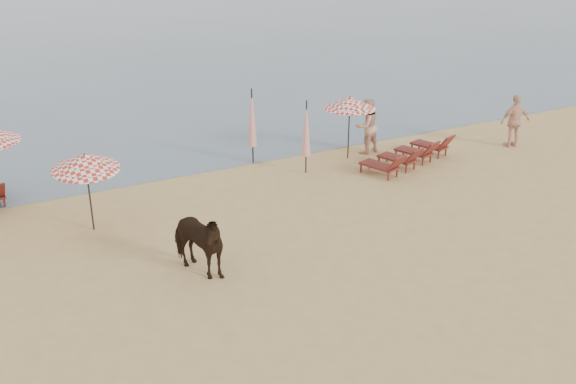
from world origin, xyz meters
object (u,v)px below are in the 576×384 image
(lounger_cluster_right, at_px, (410,154))
(umbrella_closed_left, at_px, (252,118))
(cow, at_px, (196,242))
(beachgoer_right_a, at_px, (367,126))
(umbrella_closed_right, at_px, (306,129))
(beachgoer_right_b, at_px, (515,121))
(umbrella_open_right, at_px, (350,103))
(umbrella_open_left_b, at_px, (85,162))

(lounger_cluster_right, xyz_separation_m, umbrella_closed_left, (-4.39, 2.57, 1.15))
(cow, distance_m, beachgoer_right_a, 9.53)
(umbrella_closed_right, xyz_separation_m, beachgoer_right_b, (7.68, -1.18, -0.50))
(lounger_cluster_right, bearing_deg, umbrella_closed_right, 145.78)
(beachgoer_right_a, bearing_deg, umbrella_closed_right, 8.32)
(lounger_cluster_right, distance_m, umbrella_open_right, 2.56)
(umbrella_open_right, height_order, umbrella_closed_right, umbrella_closed_right)
(lounger_cluster_right, xyz_separation_m, umbrella_open_right, (-1.39, 1.52, 1.52))
(umbrella_open_right, distance_m, umbrella_closed_left, 3.20)
(umbrella_closed_left, xyz_separation_m, beachgoer_right_a, (3.86, -0.85, -0.59))
(cow, bearing_deg, umbrella_closed_right, 18.87)
(cow, bearing_deg, beachgoer_right_a, 11.60)
(umbrella_open_right, relative_size, cow, 1.15)
(cow, xyz_separation_m, beachgoer_right_b, (12.97, 3.17, 0.15))
(cow, distance_m, beachgoer_right_b, 13.35)
(umbrella_closed_left, xyz_separation_m, beachgoer_right_b, (8.76, -2.75, -0.60))
(beachgoer_right_b, bearing_deg, umbrella_closed_right, 4.13)
(umbrella_open_right, xyz_separation_m, umbrella_closed_left, (-3.00, 1.05, -0.37))
(lounger_cluster_right, bearing_deg, umbrella_closed_left, 132.32)
(umbrella_closed_left, height_order, cow, umbrella_closed_left)
(beachgoer_right_a, distance_m, beachgoer_right_b, 5.26)
(umbrella_closed_right, bearing_deg, beachgoer_right_a, 14.56)
(umbrella_open_left_b, distance_m, umbrella_closed_right, 6.89)
(beachgoer_right_a, xyz_separation_m, beachgoer_right_b, (4.90, -1.90, -0.01))
(umbrella_open_left_b, bearing_deg, lounger_cluster_right, 18.63)
(umbrella_open_left_b, bearing_deg, umbrella_closed_left, 42.79)
(umbrella_open_right, relative_size, umbrella_closed_right, 0.91)
(beachgoer_right_a, bearing_deg, umbrella_open_right, 6.98)
(lounger_cluster_right, xyz_separation_m, beachgoer_right_b, (4.37, -0.18, 0.55))
(cow, bearing_deg, umbrella_open_left_b, 93.59)
(umbrella_open_right, height_order, beachgoer_right_b, umbrella_open_right)
(beachgoer_right_b, bearing_deg, beachgoer_right_a, -8.31)
(umbrella_open_left_b, relative_size, umbrella_closed_left, 0.85)
(umbrella_closed_right, height_order, beachgoer_right_a, umbrella_closed_right)
(umbrella_open_right, relative_size, umbrella_closed_left, 0.85)
(umbrella_open_left_b, relative_size, beachgoer_right_a, 1.13)
(cow, bearing_deg, beachgoer_right_b, -6.84)
(lounger_cluster_right, distance_m, beachgoer_right_a, 1.89)
(umbrella_open_left_b, height_order, umbrella_closed_right, umbrella_closed_right)
(lounger_cluster_right, bearing_deg, umbrella_open_right, 115.02)
(beachgoer_right_b, bearing_deg, cow, 26.65)
(umbrella_closed_left, distance_m, cow, 7.31)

